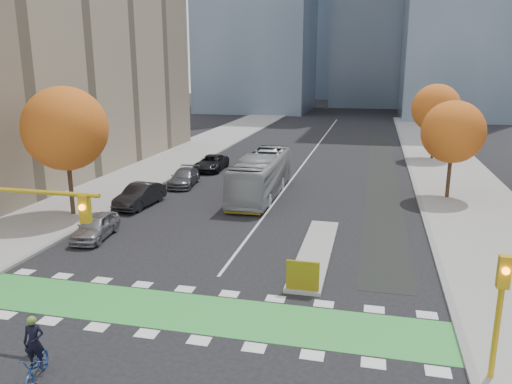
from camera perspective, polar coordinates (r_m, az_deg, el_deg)
The scene contains 21 objects.
ground at distance 19.10m, azimuth -9.03°, elevation -15.47°, with size 300.00×300.00×0.00m, color black.
sidewalk_west at distance 41.63m, azimuth -15.90°, elevation 0.76°, with size 7.00×120.00×0.15m, color gray.
sidewalk_east at distance 37.11m, azimuth 23.62°, elevation -1.52°, with size 7.00×120.00×0.15m, color gray.
curb_west at distance 40.06m, azimuth -11.52°, elevation 0.51°, with size 0.30×120.00×0.16m, color gray.
curb_east at distance 36.63m, azimuth 18.24°, elevation -1.23°, with size 0.30×120.00×0.16m, color gray.
bike_crossing at distance 20.31m, azimuth -7.40°, elevation -13.46°, with size 20.00×3.00×0.01m, color green.
centre_line at distance 56.43m, azimuth 6.48°, elevation 4.60°, with size 0.15×70.00×0.01m, color silver.
bike_lane_paint at distance 46.23m, azimuth 14.21°, elevation 2.10°, with size 2.50×50.00×0.01m, color black.
median_island at distance 26.11m, azimuth 6.82°, elevation -6.78°, with size 1.60×10.00×0.16m, color gray.
hazard_board at distance 21.43m, azimuth 5.35°, elevation -9.50°, with size 1.40×0.12×1.30m, color yellow.
building_west at distance 48.30m, azimuth -27.18°, elevation 16.45°, with size 16.00×44.00×25.00m, color gray.
tree_west at distance 33.20m, azimuth -20.96°, elevation 6.77°, with size 5.20×5.20×8.22m.
tree_east_near at distance 37.91m, azimuth 21.60°, elevation 6.39°, with size 4.40×4.40×7.08m.
tree_east_far at distance 53.74m, azimuth 19.88°, elevation 8.99°, with size 4.80×4.80×7.65m.
traffic_signal_east at distance 16.65m, azimuth 26.16°, elevation -10.96°, with size 0.35×0.43×4.10m.
cyclist at distance 17.36m, azimuth -23.82°, elevation -17.11°, with size 1.21×2.01×2.19m.
bus at distance 36.78m, azimuth 0.60°, elevation 1.94°, with size 2.62×11.19×3.12m, color #9DA1A4.
parked_car_a at distance 29.33m, azimuth -17.88°, elevation -3.77°, with size 1.61×4.00×1.36m, color #939398.
parked_car_b at distance 35.07m, azimuth -13.13°, elevation -0.37°, with size 1.63×4.68×1.54m, color black.
parked_car_c at distance 40.49m, azimuth -8.23°, elevation 1.65°, with size 1.87×4.59×1.33m, color #535359.
parked_car_d at distance 46.18m, azimuth -5.12°, elevation 3.33°, with size 2.29×4.96×1.38m, color black.
Camera 1 is at (6.59, -15.25, 9.43)m, focal length 35.00 mm.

